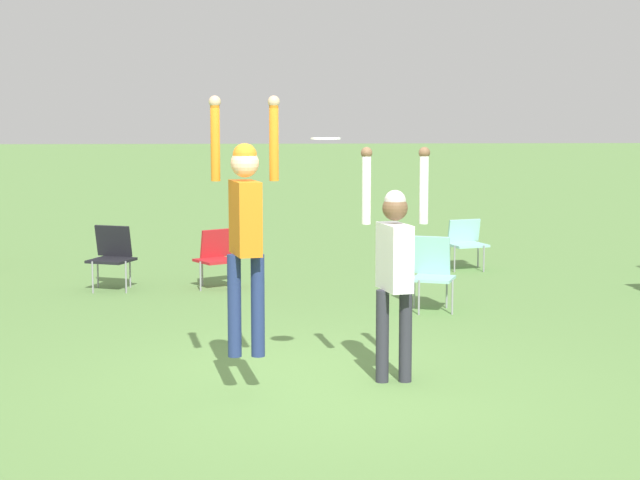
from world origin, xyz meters
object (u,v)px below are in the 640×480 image
Objects in this scene: camping_chair_0 at (466,240)px; person_jumping at (245,218)px; frisbee at (326,138)px; camping_chair_5 at (432,268)px; camping_chair_4 at (217,254)px; person_defending at (395,258)px; camping_chair_1 at (112,253)px.

person_jumping is at bearing 47.64° from camping_chair_0.
camping_chair_5 is at bearing 67.73° from frisbee.
camping_chair_0 is at bearing -38.49° from person_jumping.
frisbee is 5.91m from camping_chair_4.
person_jumping is 7.82m from camping_chair_0.
frisbee is 0.32× the size of camping_chair_4.
frisbee is at bearing 88.03° from camping_chair_5.
frisbee is 0.28× the size of camping_chair_5.
person_defending is 2.69× the size of camping_chair_4.
person_defending is at bearing 95.87° from camping_chair_5.
person_defending reaches higher than camping_chair_1.
camping_chair_0 is 0.87× the size of camping_chair_1.
camping_chair_0 is at bearing -87.16° from camping_chair_5.
person_defending is at bearing 76.99° from camping_chair_4.
camping_chair_1 is at bearing -161.06° from person_defending.
person_jumping reaches higher than frisbee.
person_defending is 8.35× the size of frisbee.
person_jumping is 3.00× the size of camping_chair_0.
camping_chair_5 is (-1.03, -3.28, 0.07)m from camping_chair_0.
camping_chair_4 is at bearing -12.92° from camping_chair_5.
person_defending is at bearing 24.92° from frisbee.
camping_chair_5 is (2.22, 3.75, -1.03)m from person_jumping.
camping_chair_4 is at bearing -174.06° from person_defending.
person_jumping reaches higher than camping_chair_0.
camping_chair_4 is (-1.21, 5.51, -1.77)m from frisbee.
camping_chair_1 is at bearing -2.04° from camping_chair_5.
camping_chair_1 reaches higher than camping_chair_0.
person_jumping is 2.62× the size of camping_chair_1.
camping_chair_1 is (-1.94, 5.46, -1.05)m from person_jumping.
frisbee is at bearing 69.80° from camping_chair_4.
person_jumping is 1.44m from person_defending.
person_jumping is at bearing -90.00° from person_defending.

